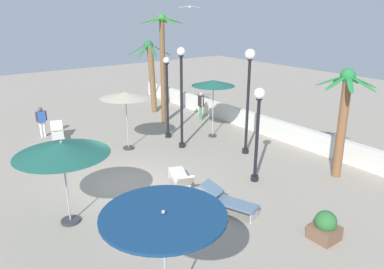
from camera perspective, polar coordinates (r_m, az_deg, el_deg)
name	(u,v)px	position (r m, az deg, el deg)	size (l,w,h in m)	color
ground_plane	(126,187)	(13.47, -10.17, -8.05)	(56.00, 56.00, 0.00)	#9E9384
boundary_wall	(283,131)	(18.21, 13.90, 0.48)	(25.20, 0.30, 0.92)	silver
patio_umbrella_0	(62,149)	(10.88, -19.45, -2.17)	(2.65, 2.65, 2.58)	#333338
patio_umbrella_1	(164,225)	(6.92, -4.39, -13.72)	(2.32, 2.32, 2.61)	#333338
patio_umbrella_2	(213,84)	(17.72, 3.32, 7.84)	(2.07, 2.07, 2.89)	#333338
patio_umbrella_3	(125,96)	(16.32, -10.24, 5.89)	(2.20, 2.20, 2.68)	#333338
palm_tree_0	(151,67)	(22.68, -6.39, 10.30)	(2.57, 2.64, 4.27)	brown
palm_tree_1	(344,110)	(14.34, 22.42, 3.49)	(2.01, 2.12, 4.09)	brown
palm_tree_2	(163,58)	(19.96, -4.55, 11.67)	(2.18, 2.38, 5.80)	brown
lamp_post_0	(181,88)	(16.21, -1.64, 7.16)	(0.37, 0.37, 4.50)	black
lamp_post_1	(167,95)	(17.73, -3.85, 6.12)	(0.30, 0.30, 3.92)	black
lamp_post_2	(258,122)	(13.14, 10.14, 1.89)	(0.40, 0.40, 3.48)	black
lamp_post_3	(249,85)	(15.61, 8.75, 7.60)	(0.43, 0.43, 4.51)	black
lounge_chair_0	(181,177)	(13.12, -1.78, -6.62)	(1.96, 1.22, 0.84)	#B7B7BC
lounge_chair_1	(229,200)	(11.66, 5.68, -10.07)	(1.92, 1.17, 0.81)	#B7B7BC
lounge_chair_2	(58,134)	(18.62, -20.05, 0.08)	(1.94, 1.01, 0.83)	#B7B7BC
guest_0	(41,119)	(19.49, -22.24, 2.20)	(0.26, 0.56, 1.52)	silver
guest_1	(201,103)	(20.89, 1.38, 4.83)	(0.53, 0.34, 1.61)	#3F8C59
seagull_0	(189,7)	(23.03, -0.41, 19.10)	(0.43, 1.37, 0.16)	white
planter	(325,227)	(11.01, 19.86, -13.25)	(0.70, 0.70, 0.85)	brown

